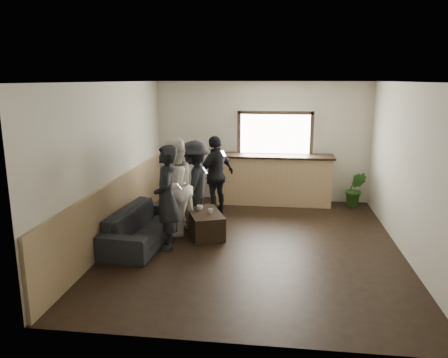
# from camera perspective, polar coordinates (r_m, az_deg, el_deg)

# --- Properties ---
(ground) EXTENTS (5.00, 6.00, 0.01)m
(ground) POSITION_cam_1_polar(r_m,az_deg,el_deg) (7.81, 3.84, -8.48)
(ground) COLOR black
(room_shell) EXTENTS (5.01, 6.01, 2.80)m
(room_shell) POSITION_cam_1_polar(r_m,az_deg,el_deg) (7.47, -1.64, 2.30)
(room_shell) COLOR silver
(room_shell) RESTS_ON ground
(bar_counter) EXTENTS (2.70, 0.68, 2.13)m
(bar_counter) POSITION_cam_1_polar(r_m,az_deg,el_deg) (10.19, 6.52, 0.35)
(bar_counter) COLOR tan
(bar_counter) RESTS_ON ground
(sofa) EXTENTS (0.99, 2.18, 0.62)m
(sofa) POSITION_cam_1_polar(r_m,az_deg,el_deg) (7.92, -10.41, -5.98)
(sofa) COLOR black
(sofa) RESTS_ON ground
(coffee_table) EXTENTS (0.88, 1.13, 0.44)m
(coffee_table) POSITION_cam_1_polar(r_m,az_deg,el_deg) (8.17, -2.48, -5.82)
(coffee_table) COLOR black
(coffee_table) RESTS_ON ground
(cup_a) EXTENTS (0.13, 0.13, 0.09)m
(cup_a) POSITION_cam_1_polar(r_m,az_deg,el_deg) (8.23, -3.20, -3.75)
(cup_a) COLOR silver
(cup_a) RESTS_ON coffee_table
(cup_b) EXTENTS (0.13, 0.13, 0.09)m
(cup_b) POSITION_cam_1_polar(r_m,az_deg,el_deg) (8.02, -1.75, -4.20)
(cup_b) COLOR silver
(cup_b) RESTS_ON coffee_table
(potted_plant) EXTENTS (0.50, 0.43, 0.81)m
(potted_plant) POSITION_cam_1_polar(r_m,az_deg,el_deg) (10.35, 16.77, -1.28)
(potted_plant) COLOR #2D6623
(potted_plant) RESTS_ON ground
(person_a) EXTENTS (0.59, 0.74, 1.79)m
(person_a) POSITION_cam_1_polar(r_m,az_deg,el_deg) (7.42, -7.50, -2.44)
(person_a) COLOR black
(person_a) RESTS_ON ground
(person_b) EXTENTS (0.94, 1.06, 1.81)m
(person_b) POSITION_cam_1_polar(r_m,az_deg,el_deg) (8.06, -6.53, -1.10)
(person_b) COLOR silver
(person_b) RESTS_ON ground
(person_c) EXTENTS (0.75, 1.16, 1.70)m
(person_c) POSITION_cam_1_polar(r_m,az_deg,el_deg) (8.54, -3.89, -0.63)
(person_c) COLOR black
(person_c) RESTS_ON ground
(person_d) EXTENTS (0.92, 1.04, 1.69)m
(person_d) POSITION_cam_1_polar(r_m,az_deg,el_deg) (9.31, -1.04, 0.51)
(person_d) COLOR black
(person_d) RESTS_ON ground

